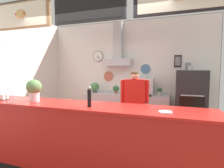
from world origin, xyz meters
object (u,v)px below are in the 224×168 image
pepper_grinder (89,97)px  potted_sage (160,91)px  basil_vase (34,90)px  napkin_holder (4,97)px  condiment_plate (165,112)px  potted_oregano (95,87)px  shop_worker (134,107)px  pizza_oven (190,104)px  potted_thyme (128,90)px  potted_basil (116,89)px  espresso_machine (143,86)px

pepper_grinder → potted_sage: bearing=73.1°
basil_vase → napkin_holder: (-0.63, -0.03, -0.15)m
napkin_holder → condiment_plate: (2.65, -0.04, -0.04)m
potted_oregano → shop_worker: bearing=-38.9°
pizza_oven → napkin_holder: size_ratio=12.41×
potted_thyme → pepper_grinder: (0.08, -2.51, 0.18)m
pizza_oven → pepper_grinder: bearing=-123.5°
potted_sage → condiment_plate: 2.50m
potted_oregano → potted_basil: size_ratio=1.32×
shop_worker → pizza_oven: bearing=-154.1°
potted_thyme → espresso_machine: bearing=-1.7°
potted_basil → basil_vase: 2.49m
potted_thyme → pepper_grinder: 2.52m
pizza_oven → pepper_grinder: size_ratio=5.85×
basil_vase → pepper_grinder: bearing=-4.7°
potted_thyme → condiment_plate: bearing=-66.6°
espresso_machine → potted_basil: (-0.75, -0.01, -0.10)m
shop_worker → basil_vase: size_ratio=4.36×
napkin_holder → condiment_plate: napkin_holder is taller
pizza_oven → shop_worker: 1.41m
pizza_oven → basil_vase: size_ratio=4.69×
shop_worker → espresso_machine: (-0.01, 1.14, 0.31)m
potted_basil → basil_vase: size_ratio=0.61×
pizza_oven → potted_oregano: 2.57m
potted_sage → pizza_oven: bearing=-21.3°
pizza_oven → condiment_plate: size_ratio=10.32×
pizza_oven → potted_sage: (-0.71, 0.28, 0.24)m
pizza_oven → potted_basil: (-1.88, 0.27, 0.26)m
pepper_grinder → potted_oregano: bearing=113.1°
potted_oregano → napkin_holder: (-0.58, -2.45, 0.04)m
pizza_oven → espresso_machine: pizza_oven is taller
potted_basil → potted_thyme: bearing=3.5°
potted_thyme → pizza_oven: bearing=-10.5°
shop_worker → napkin_holder: size_ratio=11.53×
potted_thyme → potted_sage: potted_sage is taller
potted_oregano → basil_vase: (0.05, -2.42, 0.19)m
potted_oregano → napkin_holder: bearing=-103.3°
napkin_holder → pizza_oven: bearing=34.9°
shop_worker → basil_vase: shop_worker is taller
condiment_plate → potted_thyme: bearing=113.4°
potted_basil → potted_sage: 1.17m
potted_basil → napkin_holder: (-1.23, -2.44, 0.07)m
espresso_machine → potted_oregano: 1.41m
potted_basil → pepper_grinder: bearing=-80.5°
shop_worker → pepper_grinder: 1.46m
pepper_grinder → napkin_holder: pepper_grinder is taller
pepper_grinder → condiment_plate: size_ratio=1.77×
shop_worker → potted_sage: 1.23m
shop_worker → napkin_holder: bearing=21.6°
potted_oregano → basil_vase: 2.42m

